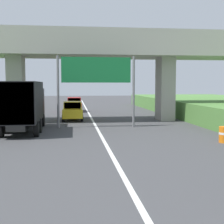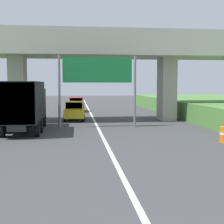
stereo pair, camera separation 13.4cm
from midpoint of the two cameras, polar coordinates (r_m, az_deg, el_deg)
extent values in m
cube|color=white|center=(22.53, -2.08, -3.37)|extent=(0.20, 91.00, 0.01)
cube|color=#ADA89E|center=(28.82, -3.08, 10.86)|extent=(40.00, 4.80, 1.10)
cube|color=#ADA89E|center=(26.77, -2.81, 13.71)|extent=(40.00, 0.36, 1.10)
cube|color=#ADA89E|center=(31.15, -3.33, 12.44)|extent=(40.00, 0.36, 1.10)
cube|color=#9F9A91|center=(29.05, -16.28, 3.91)|extent=(1.30, 2.20, 5.70)
cube|color=#9F9A91|center=(29.79, 9.84, 4.05)|extent=(1.30, 2.20, 5.70)
cylinder|color=slate|center=(24.14, -9.21, 3.54)|extent=(0.18, 0.18, 5.40)
cylinder|color=slate|center=(24.52, 4.24, 3.61)|extent=(0.18, 0.18, 5.40)
cube|color=#167238|center=(24.19, -2.44, 7.51)|extent=(5.20, 0.12, 1.90)
cube|color=white|center=(24.17, -2.44, 7.51)|extent=(4.89, 0.01, 1.67)
cube|color=black|center=(23.06, -14.92, -1.70)|extent=(1.10, 7.30, 0.36)
cube|color=black|center=(25.52, -14.12, 1.71)|extent=(2.10, 2.10, 2.10)
cube|color=#2D3842|center=(26.52, -13.83, 2.47)|extent=(1.89, 0.06, 0.90)
cube|color=black|center=(21.90, -15.41, 1.84)|extent=(2.30, 5.20, 2.60)
cube|color=black|center=(19.36, -16.61, 1.45)|extent=(2.21, 0.04, 2.50)
cylinder|color=black|center=(25.78, -16.19, -1.45)|extent=(0.30, 0.96, 0.96)
cylinder|color=black|center=(25.52, -11.89, -1.43)|extent=(0.30, 0.96, 0.96)
cylinder|color=black|center=(20.85, -18.83, -2.96)|extent=(0.30, 0.96, 0.96)
cylinder|color=black|center=(20.50, -12.98, -2.96)|extent=(0.30, 0.96, 0.96)
cylinder|color=black|center=(22.49, -17.91, -2.39)|extent=(0.30, 0.96, 0.96)
cylinder|color=black|center=(22.16, -12.48, -2.37)|extent=(0.30, 0.96, 0.96)
cube|color=gold|center=(29.57, -6.63, -0.08)|extent=(1.76, 4.10, 0.76)
cube|color=gold|center=(29.37, -6.65, 1.25)|extent=(1.56, 1.90, 0.64)
cube|color=#2D3842|center=(28.45, -6.66, 1.14)|extent=(1.44, 0.06, 0.54)
cylinder|color=black|center=(30.88, -8.14, -0.60)|extent=(0.22, 0.64, 0.64)
cylinder|color=black|center=(30.87, -5.09, -0.57)|extent=(0.22, 0.64, 0.64)
cylinder|color=black|center=(28.35, -8.29, -1.08)|extent=(0.22, 0.64, 0.64)
cylinder|color=black|center=(28.34, -4.98, -1.05)|extent=(0.22, 0.64, 0.64)
cube|color=red|center=(39.28, -6.31, 1.13)|extent=(1.76, 4.10, 0.76)
cube|color=red|center=(39.09, -6.32, 2.14)|extent=(1.56, 1.90, 0.64)
cube|color=#2D3842|center=(38.17, -6.32, 2.07)|extent=(1.44, 0.06, 0.54)
cylinder|color=black|center=(40.58, -7.47, 0.69)|extent=(0.22, 0.64, 0.64)
cylinder|color=black|center=(40.58, -5.15, 0.72)|extent=(0.22, 0.64, 0.64)
cylinder|color=black|center=(38.04, -7.54, 0.42)|extent=(0.22, 0.64, 0.64)
cylinder|color=black|center=(38.04, -5.07, 0.44)|extent=(0.22, 0.64, 0.64)
camera|label=1|loc=(0.07, -89.73, 0.02)|focal=51.33mm
camera|label=2|loc=(0.07, 90.27, -0.02)|focal=51.33mm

